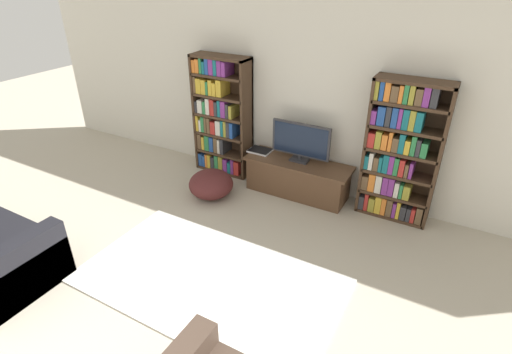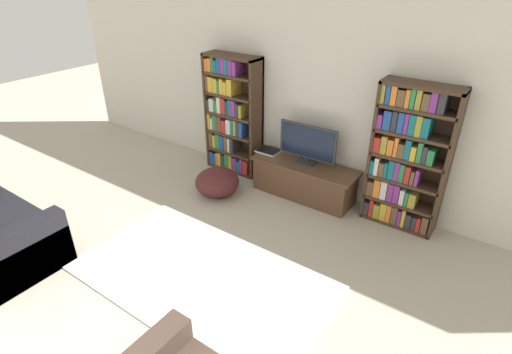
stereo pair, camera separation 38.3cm
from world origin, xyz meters
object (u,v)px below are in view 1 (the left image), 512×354
object	(u,v)px
laptop	(260,151)
beanbag_ottoman	(211,184)
television	(301,141)
bookshelf_left	(220,117)
bookshelf_right	(399,152)
tv_stand	(297,178)

from	to	relation	value
laptop	beanbag_ottoman	bearing A→B (deg)	-119.16
beanbag_ottoman	laptop	bearing A→B (deg)	60.84
television	laptop	world-z (taller)	television
bookshelf_left	laptop	xyz separation A→B (m)	(0.69, -0.07, -0.35)
beanbag_ottoman	bookshelf_left	bearing A→B (deg)	112.91
bookshelf_left	bookshelf_right	world-z (taller)	same
bookshelf_left	television	world-z (taller)	bookshelf_left
tv_stand	laptop	xyz separation A→B (m)	(-0.60, 0.04, 0.25)
bookshelf_left	laptop	bearing A→B (deg)	-5.72
beanbag_ottoman	television	bearing A→B (deg)	34.48
beanbag_ottoman	bookshelf_right	bearing A→B (deg)	18.82
television	beanbag_ottoman	distance (m)	1.31
bookshelf_right	tv_stand	world-z (taller)	bookshelf_right
bookshelf_right	beanbag_ottoman	xyz separation A→B (m)	(-2.18, -0.74, -0.67)
tv_stand	beanbag_ottoman	xyz separation A→B (m)	(-0.97, -0.63, -0.06)
tv_stand	television	size ratio (longest dim) A/B	1.79
tv_stand	laptop	bearing A→B (deg)	175.78
tv_stand	television	xyz separation A→B (m)	(0.00, 0.04, 0.51)
bookshelf_left	beanbag_ottoman	world-z (taller)	bookshelf_left
bookshelf_left	beanbag_ottoman	xyz separation A→B (m)	(0.31, -0.74, -0.65)
bookshelf_right	laptop	world-z (taller)	bookshelf_right
television	laptop	distance (m)	0.65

